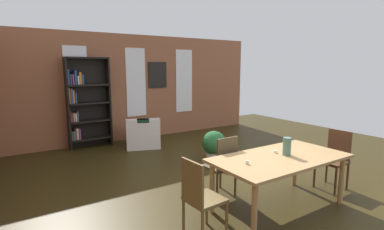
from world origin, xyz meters
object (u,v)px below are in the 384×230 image
Objects in this scene: armchair_white at (143,136)px; dining_chair_head_right at (335,157)px; vase_on_table at (287,146)px; potted_plant_by_shelf at (214,145)px; dining_chair_far_left at (222,164)px; bookshelf_tall at (85,102)px; dining_chair_head_left at (200,196)px; dining_table at (280,162)px.

dining_chair_head_right is at bearing -67.39° from armchair_white.
vase_on_table is 2.20m from potted_plant_by_shelf.
dining_chair_far_left reaches higher than potted_plant_by_shelf.
armchair_white is at bearing -30.90° from bookshelf_tall.
dining_chair_head_right is at bearing -22.18° from dining_chair_far_left.
dining_chair_head_left is at bearing -104.08° from armchair_white.
dining_chair_head_right reaches higher than armchair_white.
dining_chair_far_left is 0.93× the size of armchair_white.
vase_on_table reaches higher than dining_chair_head_left.
dining_chair_head_right is at bearing -67.32° from potted_plant_by_shelf.
dining_chair_head_right is at bearing 0.17° from dining_chair_head_left.
dining_table is 2.03× the size of dining_chair_head_left.
vase_on_table is 1.26m from dining_chair_head_right.
dining_table is 2.19m from potted_plant_by_shelf.
dining_chair_head_left reaches higher than armchair_white.
dining_chair_head_right is at bearing -58.88° from bookshelf_tall.
dining_table is at bearing -102.20° from potted_plant_by_shelf.
bookshelf_tall is 2.17× the size of armchair_white.
bookshelf_tall reaches higher than armchair_white.
dining_chair_far_left reaches higher than armchair_white.
dining_chair_far_left is 3.30m from armchair_white.
dining_chair_far_left is 1.91m from dining_chair_head_right.
vase_on_table is 0.27× the size of dining_chair_head_right.
bookshelf_tall is at bearing 105.06° from dining_chair_far_left.
vase_on_table is at bearing 0.00° from dining_table.
dining_chair_head_right reaches higher than dining_table.
bookshelf_tall is (-2.85, 4.72, 0.62)m from dining_chair_head_right.
vase_on_table is at bearing -98.81° from potted_plant_by_shelf.
potted_plant_by_shelf is at bearing 112.68° from dining_chair_head_right.
armchair_white reaches higher than potted_plant_by_shelf.
dining_chair_head_right is (1.21, 0.00, -0.36)m from vase_on_table.
armchair_white is at bearing 88.23° from dining_chair_far_left.
vase_on_table is 0.25× the size of armchair_white.
armchair_white is at bearing 112.53° from potted_plant_by_shelf.
vase_on_table is 1.51m from dining_chair_head_left.
dining_chair_far_left is at bearing 127.79° from vase_on_table.
armchair_white is (1.01, 4.02, -0.23)m from dining_chair_head_left.
dining_chair_head_right is 1.44× the size of potted_plant_by_shelf.
dining_chair_far_left is at bearing -74.94° from bookshelf_tall.
vase_on_table is 0.38× the size of potted_plant_by_shelf.
dining_chair_far_left is 1.66m from potted_plant_by_shelf.
bookshelf_tall reaches higher than dining_chair_head_left.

